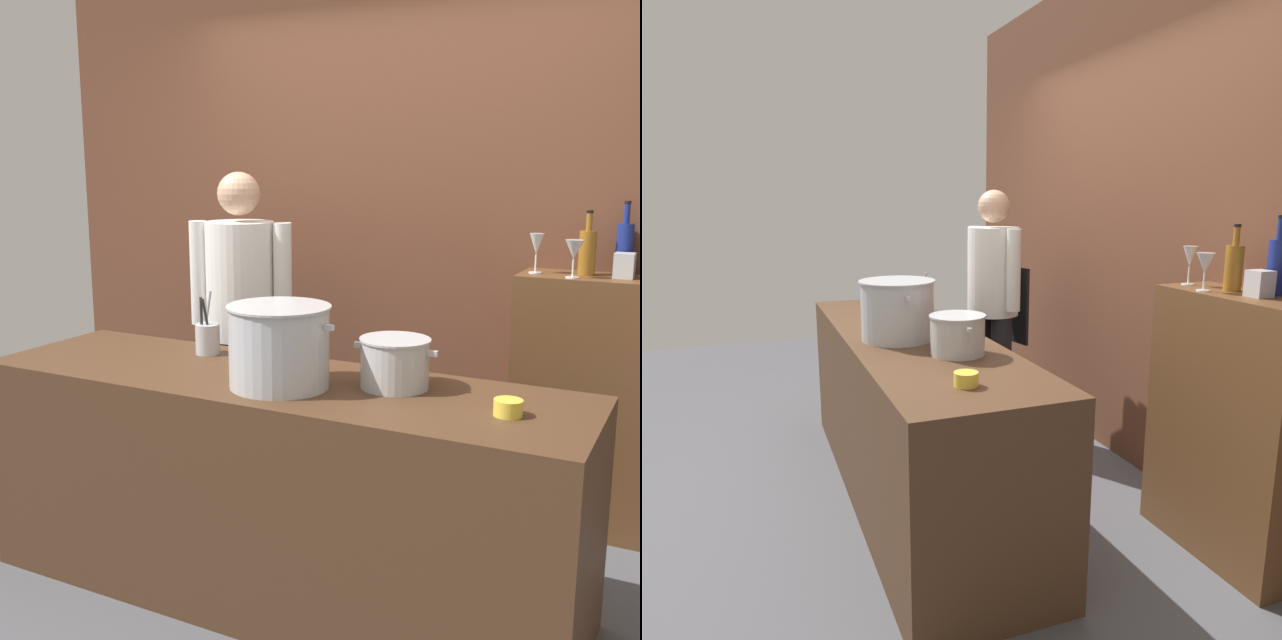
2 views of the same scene
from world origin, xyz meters
TOP-DOWN VIEW (x-y plane):
  - ground_plane at (0.00, 0.00)m, footprint 8.00×8.00m
  - brick_back_panel at (0.00, 1.40)m, footprint 4.40×0.10m
  - prep_counter at (0.00, 0.00)m, footprint 2.40×0.70m
  - bar_cabinet at (1.02, 1.19)m, footprint 0.76×0.32m
  - chef at (-0.64, 0.75)m, footprint 0.52×0.39m
  - stockpot_large at (0.07, -0.09)m, footprint 0.44×0.38m
  - stockpot_small at (0.45, 0.09)m, footprint 0.32×0.26m
  - utensil_crock at (-0.45, 0.19)m, footprint 0.10×0.10m
  - butter_jar at (0.90, -0.04)m, footprint 0.10×0.10m
  - wine_bottle_cobalt at (1.07, 1.30)m, footprint 0.08×0.08m
  - wine_bottle_amber at (0.93, 1.21)m, footprint 0.08×0.08m
  - wine_glass_wide at (0.89, 1.09)m, footprint 0.08×0.08m
  - wine_glass_short at (0.71, 1.16)m, footprint 0.07×0.07m
  - spice_tin_silver at (1.09, 1.19)m, footprint 0.09×0.09m

SIDE VIEW (x-z plane):
  - ground_plane at x=0.00m, z-range 0.00..0.00m
  - prep_counter at x=0.00m, z-range 0.00..0.90m
  - bar_cabinet at x=1.02m, z-range 0.00..1.20m
  - butter_jar at x=0.90m, z-range 0.90..0.95m
  - chef at x=-0.64m, z-range 0.13..1.79m
  - utensil_crock at x=-0.45m, z-range 0.83..1.11m
  - stockpot_small at x=0.45m, z-range 0.90..1.08m
  - stockpot_large at x=0.07m, z-range 0.90..1.20m
  - spice_tin_silver at x=1.09m, z-range 1.20..1.31m
  - wine_bottle_amber at x=0.93m, z-range 1.16..1.46m
  - wine_glass_wide at x=0.89m, z-range 1.24..1.41m
  - wine_bottle_cobalt at x=1.07m, z-range 1.16..1.50m
  - wine_glass_short at x=0.71m, z-range 1.24..1.42m
  - brick_back_panel at x=0.00m, z-range 0.00..3.00m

